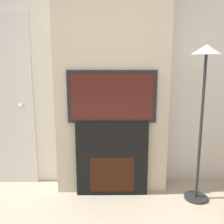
# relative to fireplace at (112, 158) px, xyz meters

# --- Properties ---
(wall_back) EXTENTS (6.00, 0.06, 2.70)m
(wall_back) POSITION_rel_fireplace_xyz_m (0.00, 0.34, 0.92)
(wall_back) COLOR silver
(wall_back) RESTS_ON ground_plane
(chimney_breast) EXTENTS (1.28, 0.31, 2.70)m
(chimney_breast) POSITION_rel_fireplace_xyz_m (0.00, 0.16, 0.92)
(chimney_breast) COLOR beige
(chimney_breast) RESTS_ON ground_plane
(fireplace) EXTENTS (0.81, 0.15, 0.86)m
(fireplace) POSITION_rel_fireplace_xyz_m (0.00, 0.00, 0.00)
(fireplace) COLOR black
(fireplace) RESTS_ON ground_plane
(television) EXTENTS (0.98, 0.07, 0.58)m
(television) POSITION_rel_fireplace_xyz_m (0.00, -0.00, 0.72)
(television) COLOR black
(television) RESTS_ON fireplace
(floor_lamp) EXTENTS (0.30, 0.30, 1.69)m
(floor_lamp) POSITION_rel_fireplace_xyz_m (0.95, -0.15, 0.90)
(floor_lamp) COLOR #262628
(floor_lamp) RESTS_ON ground_plane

